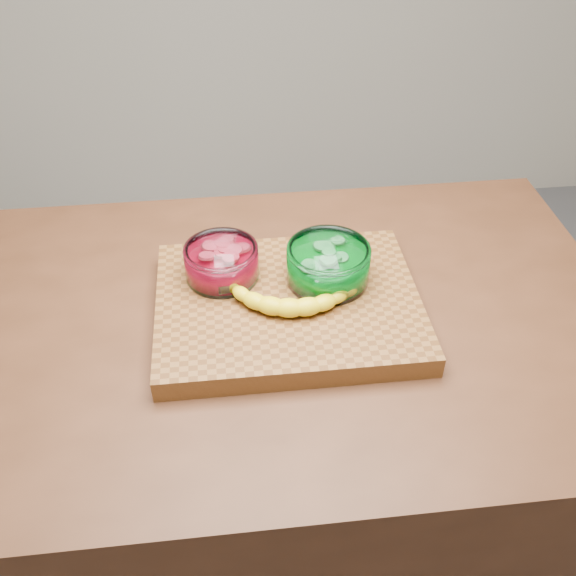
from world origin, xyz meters
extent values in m
plane|color=#5A5A5E|center=(0.00, 0.00, 0.00)|extent=(3.50, 3.50, 0.00)
cube|color=#482715|center=(0.00, 0.00, 0.45)|extent=(1.20, 0.80, 0.90)
cube|color=brown|center=(0.00, 0.00, 0.92)|extent=(0.45, 0.35, 0.04)
cylinder|color=white|center=(-0.11, 0.07, 0.97)|extent=(0.13, 0.13, 0.06)
cylinder|color=red|center=(-0.11, 0.07, 0.96)|extent=(0.11, 0.11, 0.03)
cylinder|color=#FB4F66|center=(-0.11, 0.07, 0.99)|extent=(0.10, 0.10, 0.02)
cylinder|color=white|center=(0.07, 0.04, 0.97)|extent=(0.14, 0.14, 0.07)
cylinder|color=#008C19|center=(0.07, 0.04, 0.96)|extent=(0.12, 0.12, 0.04)
cylinder|color=#65D86F|center=(0.07, 0.04, 0.99)|extent=(0.12, 0.12, 0.02)
camera|label=1|loc=(-0.09, -0.82, 1.66)|focal=40.00mm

